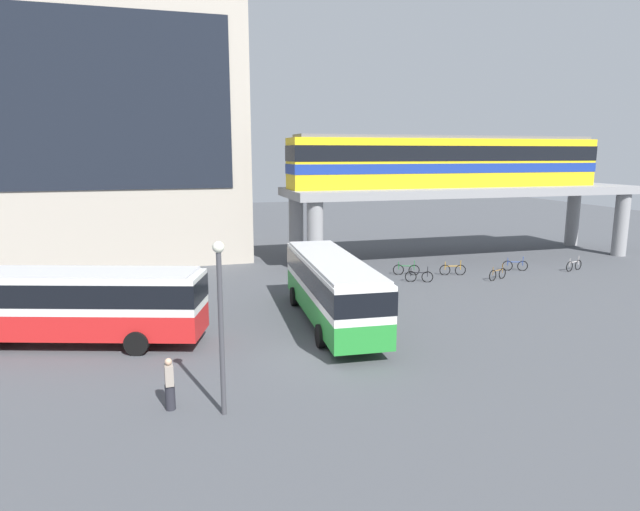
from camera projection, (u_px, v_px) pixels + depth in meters
name	position (u px, v px, depth m)	size (l,w,h in m)	color
ground_plane	(273.00, 295.00, 31.49)	(120.00, 120.00, 0.00)	#47494F
station_building	(50.00, 121.00, 40.85)	(28.37, 12.89, 20.95)	#B2A899
elevated_platform	(464.00, 197.00, 41.92)	(27.79, 6.97, 5.57)	gray
train	(448.00, 161.00, 41.01)	(24.58, 2.96, 3.84)	yellow
bus_main	(332.00, 283.00, 25.89)	(3.25, 11.18, 3.22)	#268C33
bus_secondary	(73.00, 299.00, 23.06)	(11.30, 5.70, 3.22)	red
bicycle_green	(406.00, 270.00, 36.66)	(1.69, 0.70, 1.04)	black
bicycle_silver	(574.00, 266.00, 38.02)	(1.73, 0.59, 1.04)	black
bicycle_black	(419.00, 277.00, 34.63)	(1.68, 0.72, 1.04)	black
bicycle_blue	(515.00, 266.00, 38.00)	(1.71, 0.65, 1.04)	black
bicycle_orange	(453.00, 270.00, 36.61)	(1.74, 0.52, 1.04)	black
bicycle_brown	(498.00, 274.00, 35.29)	(1.69, 0.72, 1.04)	black
pedestrian_walking_across	(170.00, 385.00, 17.30)	(0.32, 0.42, 1.73)	#26262D
lamp_post	(221.00, 313.00, 16.52)	(0.36, 0.36, 5.54)	#3F3F44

